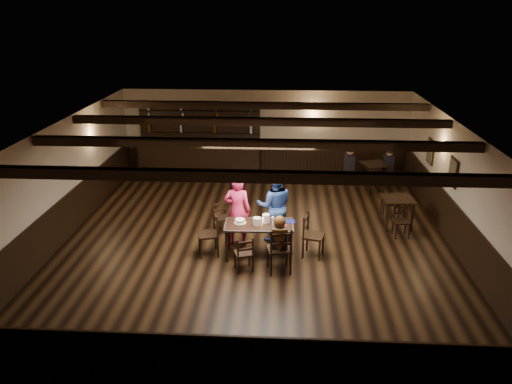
# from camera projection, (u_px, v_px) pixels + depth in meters

# --- Properties ---
(ground) EXTENTS (10.00, 10.00, 0.00)m
(ground) POSITION_uv_depth(u_px,v_px,m) (256.00, 240.00, 11.69)
(ground) COLOR black
(ground) RESTS_ON ground
(room_shell) EXTENTS (9.02, 10.02, 2.71)m
(room_shell) POSITION_uv_depth(u_px,v_px,m) (257.00, 169.00, 11.11)
(room_shell) COLOR beige
(room_shell) RESTS_ON ground
(dining_table) EXTENTS (1.50, 0.78, 0.75)m
(dining_table) POSITION_uv_depth(u_px,v_px,m) (259.00, 228.00, 10.75)
(dining_table) COLOR black
(dining_table) RESTS_ON ground
(chair_near_left) EXTENTS (0.45, 0.44, 0.77)m
(chair_near_left) POSITION_uv_depth(u_px,v_px,m) (244.00, 252.00, 10.16)
(chair_near_left) COLOR black
(chair_near_left) RESTS_ON ground
(chair_near_right) EXTENTS (0.55, 0.54, 1.01)m
(chair_near_right) POSITION_uv_depth(u_px,v_px,m) (280.00, 247.00, 10.05)
(chair_near_right) COLOR black
(chair_near_right) RESTS_ON ground
(chair_end_left) EXTENTS (0.53, 0.55, 0.96)m
(chair_end_left) POSITION_uv_depth(u_px,v_px,m) (212.00, 231.00, 10.85)
(chair_end_left) COLOR black
(chair_end_left) RESTS_ON ground
(chair_end_right) EXTENTS (0.53, 0.55, 0.96)m
(chair_end_right) POSITION_uv_depth(u_px,v_px,m) (310.00, 232.00, 10.80)
(chair_end_right) COLOR black
(chair_end_right) RESTS_ON ground
(chair_far_pushed) EXTENTS (0.48, 0.47, 0.77)m
(chair_far_pushed) POSITION_uv_depth(u_px,v_px,m) (221.00, 214.00, 11.98)
(chair_far_pushed) COLOR black
(chair_far_pushed) RESTS_ON ground
(woman_pink) EXTENTS (0.62, 0.43, 1.65)m
(woman_pink) POSITION_uv_depth(u_px,v_px,m) (238.00, 211.00, 11.23)
(woman_pink) COLOR #FF395B
(woman_pink) RESTS_ON ground
(man_blue) EXTENTS (0.88, 0.70, 1.72)m
(man_blue) POSITION_uv_depth(u_px,v_px,m) (274.00, 206.00, 11.40)
(man_blue) COLOR navy
(man_blue) RESTS_ON ground
(seated_person) EXTENTS (0.33, 0.50, 0.81)m
(seated_person) POSITION_uv_depth(u_px,v_px,m) (279.00, 235.00, 10.03)
(seated_person) COLOR black
(seated_person) RESTS_ON ground
(cake) EXTENTS (0.27, 0.27, 0.09)m
(cake) POSITION_uv_depth(u_px,v_px,m) (240.00, 221.00, 10.76)
(cake) COLOR white
(cake) RESTS_ON dining_table
(plate_stack_a) EXTENTS (0.17, 0.17, 0.16)m
(plate_stack_a) POSITION_uv_depth(u_px,v_px,m) (257.00, 221.00, 10.65)
(plate_stack_a) COLOR white
(plate_stack_a) RESTS_ON dining_table
(plate_stack_b) EXTENTS (0.16, 0.16, 0.19)m
(plate_stack_b) POSITION_uv_depth(u_px,v_px,m) (266.00, 218.00, 10.77)
(plate_stack_b) COLOR white
(plate_stack_b) RESTS_ON dining_table
(tea_light) EXTENTS (0.06, 0.06, 0.06)m
(tea_light) POSITION_uv_depth(u_px,v_px,m) (260.00, 221.00, 10.81)
(tea_light) COLOR #A5A8AD
(tea_light) RESTS_ON dining_table
(salt_shaker) EXTENTS (0.04, 0.04, 0.09)m
(salt_shaker) POSITION_uv_depth(u_px,v_px,m) (273.00, 224.00, 10.58)
(salt_shaker) COLOR silver
(salt_shaker) RESTS_ON dining_table
(pepper_shaker) EXTENTS (0.04, 0.04, 0.09)m
(pepper_shaker) POSITION_uv_depth(u_px,v_px,m) (279.00, 224.00, 10.61)
(pepper_shaker) COLOR #A5A8AD
(pepper_shaker) RESTS_ON dining_table
(drink_glass) EXTENTS (0.06, 0.06, 0.10)m
(drink_glass) POSITION_uv_depth(u_px,v_px,m) (273.00, 219.00, 10.85)
(drink_glass) COLOR silver
(drink_glass) RESTS_ON dining_table
(menu_red) EXTENTS (0.33, 0.26, 0.00)m
(menu_red) POSITION_uv_depth(u_px,v_px,m) (280.00, 226.00, 10.64)
(menu_red) COLOR maroon
(menu_red) RESTS_ON dining_table
(menu_blue) EXTENTS (0.38, 0.30, 0.00)m
(menu_blue) POSITION_uv_depth(u_px,v_px,m) (287.00, 221.00, 10.85)
(menu_blue) COLOR #0E1049
(menu_blue) RESTS_ON dining_table
(bar_counter) EXTENTS (4.04, 0.70, 2.20)m
(bar_counter) POSITION_uv_depth(u_px,v_px,m) (200.00, 153.00, 15.96)
(bar_counter) COLOR black
(bar_counter) RESTS_ON ground
(back_table_a) EXTENTS (0.78, 0.78, 0.75)m
(back_table_a) POSITION_uv_depth(u_px,v_px,m) (397.00, 202.00, 12.21)
(back_table_a) COLOR black
(back_table_a) RESTS_ON ground
(back_table_b) EXTENTS (0.92, 0.92, 0.75)m
(back_table_b) POSITION_uv_depth(u_px,v_px,m) (374.00, 167.00, 14.86)
(back_table_b) COLOR black
(back_table_b) RESTS_ON ground
(bg_patron_left) EXTENTS (0.28, 0.41, 0.79)m
(bg_patron_left) POSITION_uv_depth(u_px,v_px,m) (350.00, 160.00, 14.78)
(bg_patron_left) COLOR black
(bg_patron_left) RESTS_ON ground
(bg_patron_right) EXTENTS (0.27, 0.38, 0.72)m
(bg_patron_right) POSITION_uv_depth(u_px,v_px,m) (389.00, 160.00, 14.86)
(bg_patron_right) COLOR black
(bg_patron_right) RESTS_ON ground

